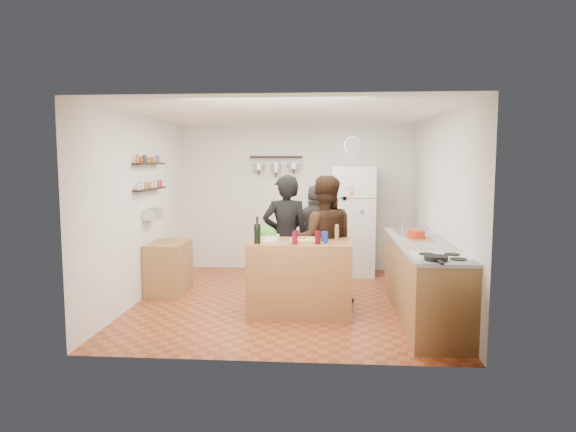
# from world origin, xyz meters

# --- Properties ---
(room_shell) EXTENTS (4.20, 4.20, 4.20)m
(room_shell) POSITION_xyz_m (0.00, 0.39, 1.25)
(room_shell) COLOR brown
(room_shell) RESTS_ON ground
(prep_island) EXTENTS (1.25, 0.72, 0.91)m
(prep_island) POSITION_xyz_m (0.20, -0.53, 0.46)
(prep_island) COLOR brown
(prep_island) RESTS_ON floor
(pizza_board) EXTENTS (0.42, 0.34, 0.02)m
(pizza_board) POSITION_xyz_m (0.28, -0.55, 0.92)
(pizza_board) COLOR olive
(pizza_board) RESTS_ON prep_island
(pizza) EXTENTS (0.34, 0.34, 0.02)m
(pizza) POSITION_xyz_m (0.28, -0.55, 0.94)
(pizza) COLOR #D1BF89
(pizza) RESTS_ON pizza_board
(salad_bowl) EXTENTS (0.32, 0.32, 0.06)m
(salad_bowl) POSITION_xyz_m (-0.22, -0.48, 0.94)
(salad_bowl) COLOR white
(salad_bowl) RESTS_ON prep_island
(wine_bottle) EXTENTS (0.08, 0.08, 0.24)m
(wine_bottle) POSITION_xyz_m (-0.30, -0.75, 1.03)
(wine_bottle) COLOR black
(wine_bottle) RESTS_ON prep_island
(wine_glass_near) EXTENTS (0.06, 0.06, 0.15)m
(wine_glass_near) POSITION_xyz_m (0.15, -0.77, 0.99)
(wine_glass_near) COLOR #5E081D
(wine_glass_near) RESTS_ON prep_island
(wine_glass_far) EXTENTS (0.07, 0.07, 0.16)m
(wine_glass_far) POSITION_xyz_m (0.42, -0.73, 0.99)
(wine_glass_far) COLOR #50060F
(wine_glass_far) RESTS_ON prep_island
(pepper_mill) EXTENTS (0.05, 0.05, 0.16)m
(pepper_mill) POSITION_xyz_m (0.65, -0.48, 0.99)
(pepper_mill) COLOR olive
(pepper_mill) RESTS_ON prep_island
(salt_canister) EXTENTS (0.08, 0.08, 0.14)m
(salt_canister) POSITION_xyz_m (0.50, -0.65, 0.98)
(salt_canister) COLOR navy
(salt_canister) RESTS_ON prep_island
(person_left) EXTENTS (0.69, 0.51, 1.71)m
(person_left) POSITION_xyz_m (-0.02, 0.02, 0.86)
(person_left) COLOR black
(person_left) RESTS_ON floor
(person_center) EXTENTS (0.84, 0.66, 1.70)m
(person_center) POSITION_xyz_m (0.48, -0.10, 0.85)
(person_center) COLOR black
(person_center) RESTS_ON floor
(person_back) EXTENTS (0.92, 0.40, 1.56)m
(person_back) POSITION_xyz_m (0.37, 0.46, 0.78)
(person_back) COLOR #302E2B
(person_back) RESTS_ON floor
(counter_run) EXTENTS (0.63, 2.63, 0.90)m
(counter_run) POSITION_xyz_m (1.70, -0.55, 0.45)
(counter_run) COLOR #9E7042
(counter_run) RESTS_ON floor
(stove_top) EXTENTS (0.60, 0.62, 0.02)m
(stove_top) POSITION_xyz_m (1.70, -1.50, 0.91)
(stove_top) COLOR white
(stove_top) RESTS_ON counter_run
(skillet) EXTENTS (0.23, 0.23, 0.04)m
(skillet) POSITION_xyz_m (1.60, -1.69, 0.94)
(skillet) COLOR black
(skillet) RESTS_ON stove_top
(sink) EXTENTS (0.50, 0.80, 0.03)m
(sink) POSITION_xyz_m (1.70, 0.30, 0.92)
(sink) COLOR silver
(sink) RESTS_ON counter_run
(cutting_board) EXTENTS (0.30, 0.40, 0.02)m
(cutting_board) POSITION_xyz_m (1.70, -0.37, 0.91)
(cutting_board) COLOR olive
(cutting_board) RESTS_ON counter_run
(red_bowl) EXTENTS (0.23, 0.23, 0.10)m
(red_bowl) POSITION_xyz_m (1.65, -0.22, 0.97)
(red_bowl) COLOR red
(red_bowl) RESTS_ON counter_run
(fridge) EXTENTS (0.70, 0.68, 1.80)m
(fridge) POSITION_xyz_m (0.95, 1.75, 0.90)
(fridge) COLOR white
(fridge) RESTS_ON floor
(wall_clock) EXTENTS (0.30, 0.03, 0.30)m
(wall_clock) POSITION_xyz_m (0.95, 2.08, 2.15)
(wall_clock) COLOR silver
(wall_clock) RESTS_ON back_wall
(spice_shelf_lower) EXTENTS (0.12, 1.00, 0.02)m
(spice_shelf_lower) POSITION_xyz_m (-1.93, 0.20, 1.50)
(spice_shelf_lower) COLOR black
(spice_shelf_lower) RESTS_ON left_wall
(spice_shelf_upper) EXTENTS (0.12, 1.00, 0.02)m
(spice_shelf_upper) POSITION_xyz_m (-1.93, 0.20, 1.85)
(spice_shelf_upper) COLOR black
(spice_shelf_upper) RESTS_ON left_wall
(produce_basket) EXTENTS (0.18, 0.35, 0.14)m
(produce_basket) POSITION_xyz_m (-1.90, 0.20, 1.15)
(produce_basket) COLOR silver
(produce_basket) RESTS_ON left_wall
(side_table) EXTENTS (0.50, 0.80, 0.73)m
(side_table) POSITION_xyz_m (-1.74, 0.34, 0.36)
(side_table) COLOR #AC7D48
(side_table) RESTS_ON floor
(pot_rack) EXTENTS (0.90, 0.04, 0.04)m
(pot_rack) POSITION_xyz_m (-0.35, 2.00, 1.95)
(pot_rack) COLOR black
(pot_rack) RESTS_ON back_wall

